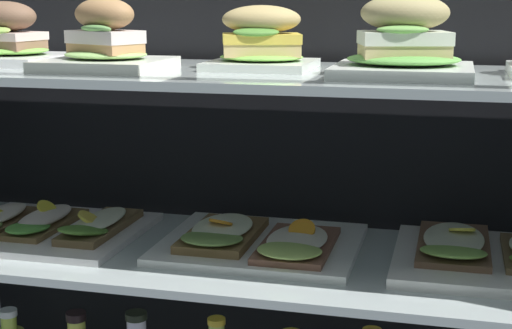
# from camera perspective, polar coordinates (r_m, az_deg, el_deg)

# --- Properties ---
(case_frame) EXTENTS (1.38, 0.46, 1.02)m
(case_frame) POSITION_cam_1_polar(r_m,az_deg,el_deg) (1.41, 1.13, 0.46)
(case_frame) COLOR black
(case_frame) RESTS_ON ground
(shelf_lower_glass) EXTENTS (1.32, 0.40, 0.01)m
(shelf_lower_glass) POSITION_cam_1_polar(r_m,az_deg,el_deg) (1.35, 0.00, -6.78)
(shelf_lower_glass) COLOR silver
(shelf_lower_glass) RESTS_ON riser_lower_tier
(riser_upper_tier) EXTENTS (1.30, 0.38, 0.30)m
(riser_upper_tier) POSITION_cam_1_polar(r_m,az_deg,el_deg) (1.31, 0.00, -0.30)
(riser_upper_tier) COLOR silver
(riser_upper_tier) RESTS_ON shelf_lower_glass
(shelf_upper_glass) EXTENTS (1.32, 0.40, 0.01)m
(shelf_upper_glass) POSITION_cam_1_polar(r_m,az_deg,el_deg) (1.28, 0.00, 6.53)
(shelf_upper_glass) COLOR silver
(shelf_upper_glass) RESTS_ON riser_upper_tier
(plated_roll_sandwich_center) EXTENTS (0.20, 0.20, 0.11)m
(plated_roll_sandwich_center) POSITION_cam_1_polar(r_m,az_deg,el_deg) (1.49, -17.72, 8.58)
(plated_roll_sandwich_center) COLOR white
(plated_roll_sandwich_center) RESTS_ON shelf_upper_glass
(plated_roll_sandwich_left_of_center) EXTENTS (0.19, 0.19, 0.12)m
(plated_roll_sandwich_left_of_center) POSITION_cam_1_polar(r_m,az_deg,el_deg) (1.32, -10.91, 8.57)
(plated_roll_sandwich_left_of_center) COLOR white
(plated_roll_sandwich_left_of_center) RESTS_ON shelf_upper_glass
(plated_roll_sandwich_near_right_corner) EXTENTS (0.17, 0.17, 0.10)m
(plated_roll_sandwich_near_right_corner) POSITION_cam_1_polar(r_m,az_deg,el_deg) (1.31, 0.35, 8.82)
(plated_roll_sandwich_near_right_corner) COLOR white
(plated_roll_sandwich_near_right_corner) RESTS_ON shelf_upper_glass
(plated_roll_sandwich_mid_left) EXTENTS (0.21, 0.21, 0.12)m
(plated_roll_sandwich_mid_left) POSITION_cam_1_polar(r_m,az_deg,el_deg) (1.21, 10.71, 8.45)
(plated_roll_sandwich_mid_left) COLOR white
(plated_roll_sandwich_mid_left) RESTS_ON shelf_upper_glass
(open_sandwich_tray_far_left) EXTENTS (0.34, 0.29, 0.06)m
(open_sandwich_tray_far_left) POSITION_cam_1_polar(r_m,az_deg,el_deg) (1.49, -15.11, -4.35)
(open_sandwich_tray_far_left) COLOR white
(open_sandwich_tray_far_left) RESTS_ON shelf_lower_glass
(open_sandwich_tray_center) EXTENTS (0.34, 0.30, 0.06)m
(open_sandwich_tray_center) POSITION_cam_1_polar(r_m,az_deg,el_deg) (1.36, -0.01, -5.57)
(open_sandwich_tray_center) COLOR white
(open_sandwich_tray_center) RESTS_ON shelf_lower_glass
(open_sandwich_tray_mid_right) EXTENTS (0.34, 0.29, 0.06)m
(open_sandwich_tray_mid_right) POSITION_cam_1_polar(r_m,az_deg,el_deg) (1.34, 17.19, -6.34)
(open_sandwich_tray_mid_right) COLOR white
(open_sandwich_tray_mid_right) RESTS_ON shelf_lower_glass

